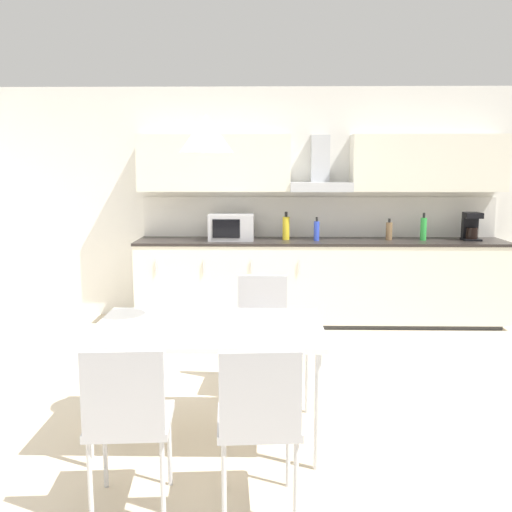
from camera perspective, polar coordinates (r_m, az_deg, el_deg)
The scene contains 16 objects.
ground_plane at distance 4.13m, azimuth -4.44°, elevation -15.51°, with size 9.24×8.02×0.02m, color beige.
wall_back at distance 6.49m, azimuth -2.29°, elevation 5.24°, with size 7.39×0.10×2.56m, color silver.
kitchen_counter at distance 6.26m, azimuth 6.41°, elevation -2.54°, with size 3.96×0.65×0.92m.
backsplash_tile at distance 6.46m, azimuth 6.27°, elevation 3.92°, with size 3.94×0.02×0.45m, color silver.
upper_wall_cabinets at distance 6.28m, azimuth 6.49°, elevation 9.13°, with size 3.94×0.40×0.61m.
microwave at distance 6.15m, azimuth -2.52°, elevation 2.92°, with size 0.48×0.35×0.28m.
coffee_maker at distance 6.55m, azimuth 20.70°, elevation 2.80°, with size 0.18×0.19×0.30m.
bottle_green at distance 6.37m, azimuth 16.40°, elevation 2.65°, with size 0.07×0.07×0.30m.
bottle_brown at distance 6.31m, azimuth 13.17°, elevation 2.46°, with size 0.07×0.07×0.23m.
bottle_blue at distance 6.12m, azimuth 6.08°, elevation 2.54°, with size 0.06×0.06×0.25m.
bottle_yellow at distance 6.18m, azimuth 3.02°, elevation 2.84°, with size 0.08×0.08×0.30m.
dining_table at distance 3.56m, azimuth -4.76°, elevation -7.65°, with size 1.41×0.88×0.73m.
chair_near_right at distance 2.82m, azimuth 0.31°, elevation -15.42°, with size 0.43×0.43×0.87m.
chair_near_left at distance 2.90m, azimuth -12.73°, elevation -14.96°, with size 0.43×0.43×0.87m.
chair_far_right at distance 4.37m, azimuth 0.57°, elevation -6.54°, with size 0.42×0.42×0.87m.
pendant_lamp at distance 3.42m, azimuth -5.02°, elevation 12.09°, with size 0.32×0.32×0.22m, color silver.
Camera 1 is at (0.38, -3.74, 1.69)m, focal length 40.00 mm.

